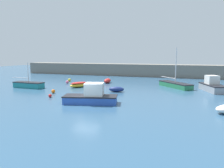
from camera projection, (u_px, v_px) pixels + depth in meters
ground_plane at (86, 105)px, 21.20m from camera, size 120.00×120.00×0.20m
harbor_breakwater at (143, 70)px, 47.79m from camera, size 57.21×3.79×2.63m
motorboat_with_cabin at (213, 86)px, 28.31m from camera, size 3.35×5.13×2.04m
dinghy_near_pier at (107, 81)px, 36.54m from camera, size 1.00×2.00×0.75m
fishing_dinghy_green at (117, 89)px, 27.96m from camera, size 2.09×1.33×0.67m
sailboat_tall_mast at (175, 85)px, 31.55m from camera, size 5.10×5.52×5.75m
rowboat_with_red_cover at (79, 85)px, 31.91m from camera, size 2.59×3.13×0.75m
cabin_cruiser_white at (92, 96)px, 21.33m from camera, size 5.53×3.16×2.02m
sailboat_twin_hulled at (29, 85)px, 31.27m from camera, size 5.24×1.71×3.60m
mooring_buoy_pink at (67, 82)px, 35.93m from camera, size 0.49×0.49×0.49m
mooring_buoy_red at (50, 96)px, 24.35m from camera, size 0.38×0.38×0.38m
mooring_buoy_yellow at (69, 80)px, 38.74m from camera, size 0.50×0.50×0.50m
mooring_buoy_orange at (53, 91)px, 26.97m from camera, size 0.47×0.47×0.47m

